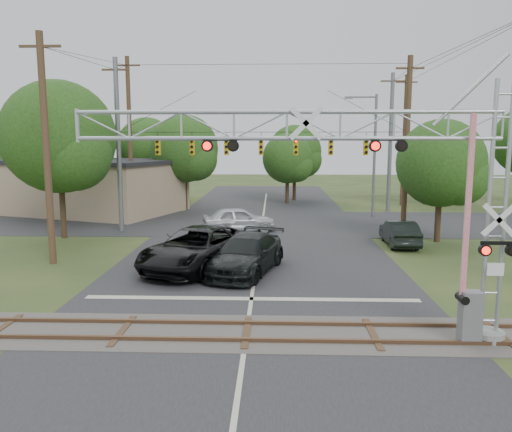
{
  "coord_description": "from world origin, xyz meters",
  "views": [
    {
      "loc": [
        0.84,
        -13.14,
        6.07
      ],
      "look_at": [
        0.11,
        7.5,
        2.98
      ],
      "focal_mm": 35.0,
      "sensor_mm": 36.0,
      "label": 1
    }
  ],
  "objects_px": {
    "streetlight": "(372,149)",
    "sedan_silver": "(239,219)",
    "pickup_black": "(197,248)",
    "commercial_building": "(68,185)",
    "car_dark": "(246,254)",
    "crossing_gantry": "(369,181)",
    "traffic_signal_span": "(274,146)"
  },
  "relations": [
    {
      "from": "commercial_building",
      "to": "sedan_silver",
      "type": "bearing_deg",
      "value": -13.47
    },
    {
      "from": "sedan_silver",
      "to": "streetlight",
      "type": "xyz_separation_m",
      "value": [
        10.24,
        7.25,
        4.62
      ]
    },
    {
      "from": "traffic_signal_span",
      "to": "pickup_black",
      "type": "xyz_separation_m",
      "value": [
        -3.7,
        -9.82,
        -4.76
      ]
    },
    {
      "from": "pickup_black",
      "to": "streetlight",
      "type": "bearing_deg",
      "value": 77.03
    },
    {
      "from": "commercial_building",
      "to": "streetlight",
      "type": "distance_m",
      "value": 26.37
    },
    {
      "from": "crossing_gantry",
      "to": "pickup_black",
      "type": "xyz_separation_m",
      "value": [
        -6.47,
        8.54,
        -3.94
      ]
    },
    {
      "from": "pickup_black",
      "to": "commercial_building",
      "type": "distance_m",
      "value": 24.72
    },
    {
      "from": "car_dark",
      "to": "sedan_silver",
      "type": "bearing_deg",
      "value": 111.93
    },
    {
      "from": "crossing_gantry",
      "to": "streetlight",
      "type": "relative_size",
      "value": 1.33
    },
    {
      "from": "crossing_gantry",
      "to": "pickup_black",
      "type": "relative_size",
      "value": 1.83
    },
    {
      "from": "traffic_signal_span",
      "to": "crossing_gantry",
      "type": "bearing_deg",
      "value": -81.4
    },
    {
      "from": "car_dark",
      "to": "sedan_silver",
      "type": "xyz_separation_m",
      "value": [
        -1.09,
        10.65,
        -0.03
      ]
    },
    {
      "from": "car_dark",
      "to": "streetlight",
      "type": "height_order",
      "value": "streetlight"
    },
    {
      "from": "crossing_gantry",
      "to": "car_dark",
      "type": "relative_size",
      "value": 2.17
    },
    {
      "from": "car_dark",
      "to": "commercial_building",
      "type": "distance_m",
      "value": 26.69
    },
    {
      "from": "streetlight",
      "to": "sedan_silver",
      "type": "bearing_deg",
      "value": -144.71
    },
    {
      "from": "traffic_signal_span",
      "to": "streetlight",
      "type": "xyz_separation_m",
      "value": [
        7.85,
        7.43,
        -0.28
      ]
    },
    {
      "from": "sedan_silver",
      "to": "streetlight",
      "type": "distance_m",
      "value": 13.37
    },
    {
      "from": "commercial_building",
      "to": "car_dark",
      "type": "bearing_deg",
      "value": -31.89
    },
    {
      "from": "traffic_signal_span",
      "to": "pickup_black",
      "type": "relative_size",
      "value": 2.72
    },
    {
      "from": "sedan_silver",
      "to": "pickup_black",
      "type": "bearing_deg",
      "value": 157.74
    },
    {
      "from": "pickup_black",
      "to": "commercial_building",
      "type": "height_order",
      "value": "commercial_building"
    },
    {
      "from": "sedan_silver",
      "to": "crossing_gantry",
      "type": "bearing_deg",
      "value": -179.25
    },
    {
      "from": "car_dark",
      "to": "streetlight",
      "type": "xyz_separation_m",
      "value": [
        9.15,
        17.9,
        4.6
      ]
    },
    {
      "from": "car_dark",
      "to": "sedan_silver",
      "type": "height_order",
      "value": "car_dark"
    },
    {
      "from": "traffic_signal_span",
      "to": "car_dark",
      "type": "height_order",
      "value": "traffic_signal_span"
    },
    {
      "from": "sedan_silver",
      "to": "commercial_building",
      "type": "distance_m",
      "value": 18.74
    },
    {
      "from": "traffic_signal_span",
      "to": "pickup_black",
      "type": "bearing_deg",
      "value": -110.62
    },
    {
      "from": "pickup_black",
      "to": "car_dark",
      "type": "xyz_separation_m",
      "value": [
        2.39,
        -0.65,
        -0.12
      ]
    },
    {
      "from": "pickup_black",
      "to": "traffic_signal_span",
      "type": "bearing_deg",
      "value": 90.2
    },
    {
      "from": "sedan_silver",
      "to": "streetlight",
      "type": "bearing_deg",
      "value": -69.52
    },
    {
      "from": "car_dark",
      "to": "sedan_silver",
      "type": "relative_size",
      "value": 1.21
    }
  ]
}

